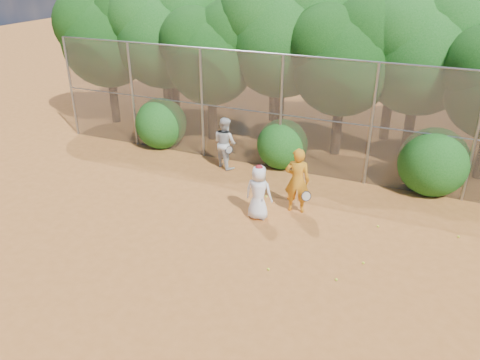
% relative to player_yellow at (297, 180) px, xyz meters
% --- Properties ---
extents(ground, '(80.00, 80.00, 0.00)m').
position_rel_player_yellow_xyz_m(ground, '(-0.45, -3.33, -0.99)').
color(ground, '#A75D25').
rests_on(ground, ground).
extents(fence_back, '(20.05, 0.09, 4.03)m').
position_rel_player_yellow_xyz_m(fence_back, '(-0.57, 2.67, 1.06)').
color(fence_back, gray).
rests_on(fence_back, ground).
extents(tree_0, '(4.38, 3.81, 6.00)m').
position_rel_player_yellow_xyz_m(tree_0, '(-9.89, 4.71, 2.94)').
color(tree_0, black).
rests_on(tree_0, ground).
extents(tree_1, '(4.64, 4.03, 6.35)m').
position_rel_player_yellow_xyz_m(tree_1, '(-7.39, 5.21, 3.17)').
color(tree_1, black).
rests_on(tree_1, ground).
extents(tree_2, '(3.99, 3.47, 5.47)m').
position_rel_player_yellow_xyz_m(tree_2, '(-4.90, 4.51, 2.59)').
color(tree_2, black).
rests_on(tree_2, ground).
extents(tree_3, '(4.89, 4.26, 6.70)m').
position_rel_player_yellow_xyz_m(tree_3, '(-2.39, 5.52, 3.40)').
color(tree_3, black).
rests_on(tree_3, ground).
extents(tree_4, '(4.19, 3.64, 5.73)m').
position_rel_player_yellow_xyz_m(tree_4, '(0.10, 4.91, 2.76)').
color(tree_4, black).
rests_on(tree_4, ground).
extents(tree_5, '(4.51, 3.92, 6.17)m').
position_rel_player_yellow_xyz_m(tree_5, '(2.61, 5.71, 3.05)').
color(tree_5, black).
rests_on(tree_5, ground).
extents(tree_9, '(4.83, 4.20, 6.62)m').
position_rel_player_yellow_xyz_m(tree_9, '(-8.39, 7.52, 3.34)').
color(tree_9, black).
rests_on(tree_9, ground).
extents(tree_10, '(5.15, 4.48, 7.06)m').
position_rel_player_yellow_xyz_m(tree_10, '(-3.38, 7.72, 3.63)').
color(tree_10, black).
rests_on(tree_10, ground).
extents(tree_11, '(4.64, 4.03, 6.35)m').
position_rel_player_yellow_xyz_m(tree_11, '(1.61, 7.31, 3.17)').
color(tree_11, black).
rests_on(tree_11, ground).
extents(bush_0, '(2.00, 2.00, 2.00)m').
position_rel_player_yellow_xyz_m(bush_0, '(-6.45, 2.97, 0.01)').
color(bush_0, '#144F13').
rests_on(bush_0, ground).
extents(bush_1, '(1.80, 1.80, 1.80)m').
position_rel_player_yellow_xyz_m(bush_1, '(-1.45, 2.97, -0.09)').
color(bush_1, '#144F13').
rests_on(bush_1, ground).
extents(bush_2, '(2.20, 2.20, 2.20)m').
position_rel_player_yellow_xyz_m(bush_2, '(3.55, 2.97, 0.11)').
color(bush_2, '#144F13').
rests_on(bush_2, ground).
extents(player_yellow, '(0.91, 0.64, 1.99)m').
position_rel_player_yellow_xyz_m(player_yellow, '(0.00, 0.00, 0.00)').
color(player_yellow, orange).
rests_on(player_yellow, ground).
extents(player_teen, '(0.80, 0.52, 1.66)m').
position_rel_player_yellow_xyz_m(player_teen, '(-0.88, -0.82, -0.17)').
color(player_teen, white).
rests_on(player_teen, ground).
extents(player_white, '(1.11, 1.02, 1.84)m').
position_rel_player_yellow_xyz_m(player_white, '(-3.27, 2.07, -0.08)').
color(player_white, silver).
rests_on(player_white, ground).
extents(ball_0, '(0.07, 0.07, 0.07)m').
position_rel_player_yellow_xyz_m(ball_0, '(2.33, -1.91, -0.96)').
color(ball_0, yellow).
rests_on(ball_0, ground).
extents(ball_1, '(0.07, 0.07, 0.07)m').
position_rel_player_yellow_xyz_m(ball_1, '(2.41, -0.01, -0.96)').
color(ball_1, yellow).
rests_on(ball_1, ground).
extents(ball_2, '(0.07, 0.07, 0.07)m').
position_rel_player_yellow_xyz_m(ball_2, '(1.87, -2.82, -0.96)').
color(ball_2, yellow).
rests_on(ball_2, ground).
extents(ball_3, '(0.07, 0.07, 0.07)m').
position_rel_player_yellow_xyz_m(ball_3, '(0.27, -3.08, -0.96)').
color(ball_3, yellow).
rests_on(ball_3, ground).
extents(ball_4, '(0.07, 0.07, 0.07)m').
position_rel_player_yellow_xyz_m(ball_4, '(4.48, 0.30, -0.96)').
color(ball_4, yellow).
rests_on(ball_4, ground).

